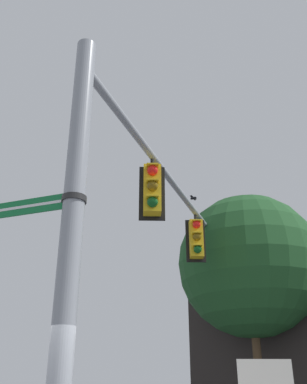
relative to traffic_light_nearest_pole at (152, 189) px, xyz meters
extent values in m
cylinder|color=gray|center=(1.12, 2.74, -2.15)|extent=(0.29, 0.29, 6.76)
cylinder|color=gray|center=(-0.39, -0.97, 0.78)|extent=(3.15, 7.48, 0.15)
cylinder|color=black|center=(0.00, -0.02, 0.61)|extent=(0.08, 0.08, 0.18)
cube|color=gold|center=(0.00, -0.02, -0.01)|extent=(0.36, 0.30, 1.05)
sphere|color=red|center=(0.00, 0.17, 0.34)|extent=(0.22, 0.22, 0.22)
cube|color=gold|center=(0.00, 0.19, 0.44)|extent=(0.24, 0.20, 0.03)
sphere|color=brown|center=(0.00, 0.17, -0.01)|extent=(0.22, 0.22, 0.22)
cube|color=gold|center=(0.00, 0.19, 0.09)|extent=(0.24, 0.20, 0.03)
sphere|color=#0F4C19|center=(0.00, 0.17, -0.36)|extent=(0.22, 0.22, 0.22)
cube|color=gold|center=(0.00, 0.19, -0.26)|extent=(0.24, 0.20, 0.03)
cube|color=black|center=(0.00, -0.19, -0.01)|extent=(0.54, 0.03, 1.22)
cylinder|color=black|center=(-1.31, -3.25, 0.61)|extent=(0.08, 0.08, 0.18)
cube|color=gold|center=(-1.31, -3.25, -0.01)|extent=(0.36, 0.30, 1.05)
sphere|color=red|center=(-1.31, -3.06, 0.34)|extent=(0.22, 0.22, 0.22)
cube|color=gold|center=(-1.31, -3.04, 0.44)|extent=(0.24, 0.20, 0.03)
sphere|color=brown|center=(-1.31, -3.06, -0.01)|extent=(0.22, 0.22, 0.22)
cube|color=gold|center=(-1.31, -3.04, 0.09)|extent=(0.24, 0.20, 0.03)
sphere|color=#0F4C19|center=(-1.31, -3.06, -0.36)|extent=(0.22, 0.22, 0.22)
cube|color=gold|center=(-1.31, -3.04, -0.26)|extent=(0.24, 0.20, 0.03)
cube|color=black|center=(-1.31, -3.42, -0.01)|extent=(0.54, 0.03, 1.22)
cube|color=#147238|center=(1.79, 2.47, -1.42)|extent=(1.04, 0.44, 0.22)
cube|color=white|center=(1.79, 2.48, -1.42)|extent=(1.03, 0.42, 0.04)
cylinder|color=#262626|center=(1.12, 2.74, -1.42)|extent=(0.33, 0.33, 0.08)
ellipsoid|color=black|center=(-1.82, -7.34, 2.98)|extent=(0.28, 0.27, 0.09)
cube|color=black|center=(-1.81, -7.33, 2.99)|extent=(0.28, 0.29, 0.11)
cube|color=black|center=(-1.84, -7.36, 2.99)|extent=(0.28, 0.29, 0.07)
cylinder|color=#4C3823|center=(-3.32, -5.63, -3.61)|extent=(0.26, 0.26, 3.83)
sphere|color=#1E4C23|center=(-3.32, -5.63, -0.09)|extent=(4.59, 4.59, 4.59)
camera|label=1|loc=(0.23, 8.02, -3.65)|focal=40.33mm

